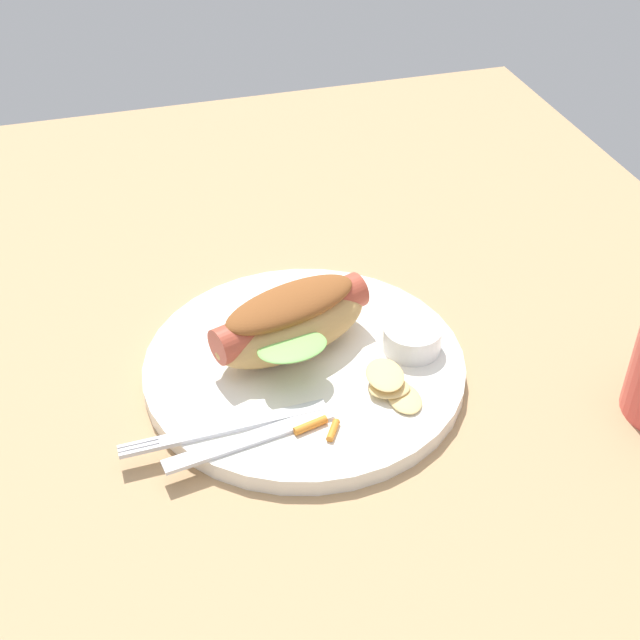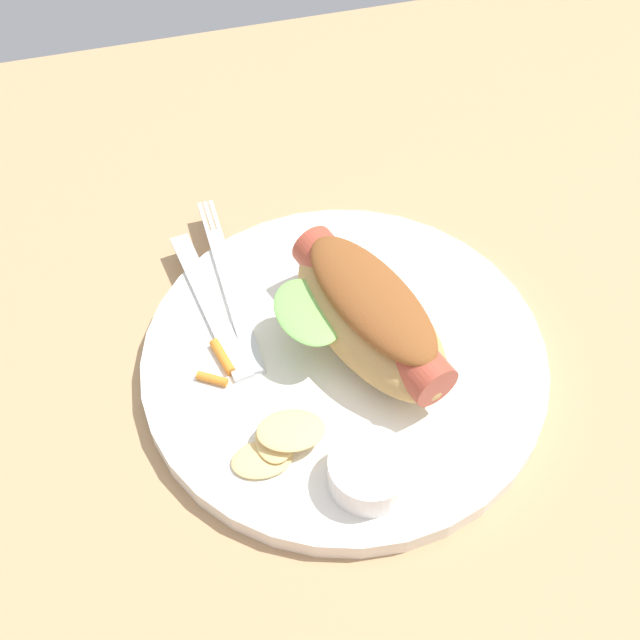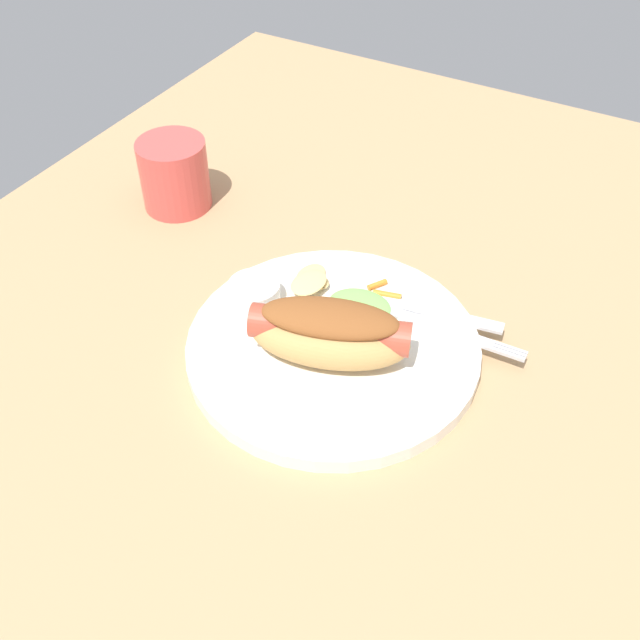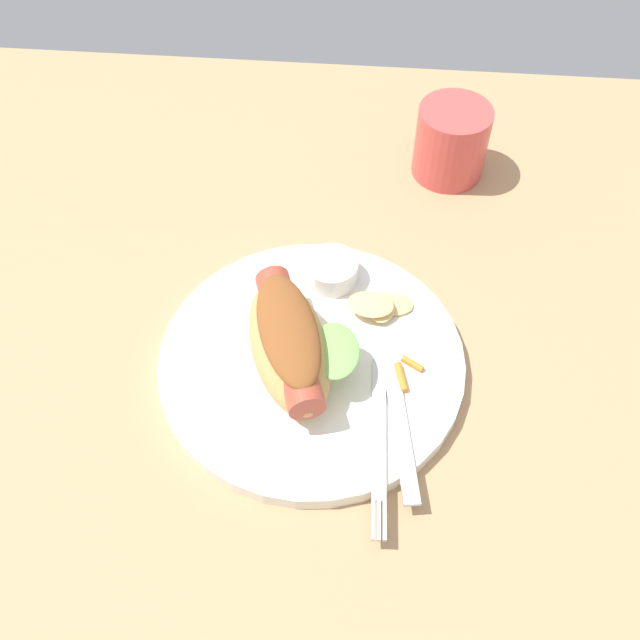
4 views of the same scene
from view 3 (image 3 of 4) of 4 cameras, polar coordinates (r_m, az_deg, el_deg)
The scene contains 9 objects.
ground_plane at distance 75.22cm, azimuth -0.79°, elevation -1.95°, with size 120.00×90.00×1.80cm, color tan.
plate at distance 72.70cm, azimuth 0.99°, elevation -2.06°, with size 28.11×28.11×1.60cm, color white.
hot_dog at distance 68.54cm, azimuth 0.79°, elevation -0.89°, with size 12.18×16.17×6.01cm.
sauce_ramekin at distance 75.71cm, azimuth -4.97°, elevation 2.03°, with size 5.19×5.19×2.34cm, color white.
fork at distance 74.09cm, azimuth 8.86°, elevation -0.55°, with size 1.79×16.91×0.40cm.
knife at distance 75.63cm, azimuth 8.45°, elevation 0.59°, with size 14.17×1.40×0.36cm, color silver.
chips_pile at distance 77.64cm, azimuth -0.71°, elevation 3.07°, with size 6.52×4.24×1.56cm.
carrot_garnish at distance 77.21cm, azimuth 4.81°, elevation 2.18°, with size 2.74×3.89×0.69cm.
drinking_cup at distance 91.86cm, azimuth -10.92°, elevation 10.73°, with size 8.06×8.06×8.32cm, color #D84C47.
Camera 3 is at (-45.65, -26.74, 52.58)cm, focal length 42.45 mm.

